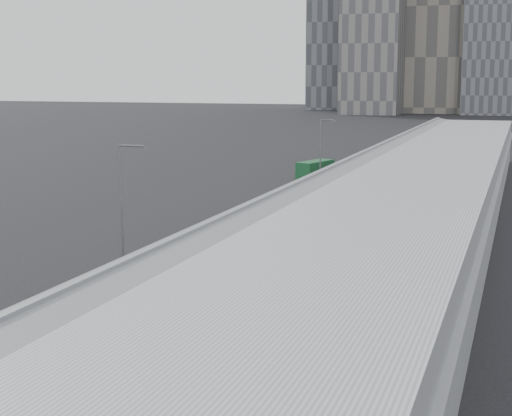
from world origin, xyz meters
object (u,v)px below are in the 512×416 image
at_px(street_lamp_far, 322,146).
at_px(bus_7, 374,170).
at_px(bus_8, 391,158).
at_px(bus_6, 356,180).
at_px(bus_3, 227,257).
at_px(street_lamp_near, 123,205).
at_px(bus_2, 158,300).
at_px(bus_4, 289,222).
at_px(suv, 378,153).
at_px(bus_5, 322,201).
at_px(shipping_container, 315,169).
at_px(bus_9, 410,151).

bearing_deg(street_lamp_far, bus_7, 26.88).
distance_m(bus_8, street_lamp_far, 20.72).
bearing_deg(bus_6, bus_8, 85.75).
relative_size(bus_3, street_lamp_far, 1.61).
relative_size(bus_8, street_lamp_near, 1.39).
bearing_deg(street_lamp_far, bus_8, 72.61).
relative_size(bus_2, street_lamp_far, 1.61).
height_order(bus_6, bus_8, bus_8).
height_order(bus_4, street_lamp_near, street_lamp_near).
bearing_deg(suv, street_lamp_far, -101.35).
relative_size(bus_5, shipping_container, 1.79).
distance_m(bus_2, street_lamp_far, 63.75).
bearing_deg(bus_2, street_lamp_far, 94.37).
height_order(bus_3, shipping_container, bus_3).
height_order(bus_3, street_lamp_far, street_lamp_far).
xyz_separation_m(bus_5, bus_8, (-0.25, 44.44, 0.14)).
bearing_deg(bus_7, bus_2, -89.53).
height_order(bus_7, suv, bus_7).
bearing_deg(bus_3, bus_5, 92.59).
xyz_separation_m(bus_5, street_lamp_far, (-6.36, 24.92, 3.45)).
xyz_separation_m(bus_5, shipping_container, (-8.48, 29.69, -0.30)).
height_order(bus_4, bus_5, bus_4).
relative_size(bus_3, bus_4, 1.08).
bearing_deg(bus_9, bus_7, -86.98).
xyz_separation_m(bus_3, bus_6, (-0.16, 44.25, -0.08)).
distance_m(bus_5, street_lamp_far, 25.95).
bearing_deg(bus_6, street_lamp_near, -101.84).
xyz_separation_m(bus_7, street_lamp_near, (-6.32, -58.48, 3.97)).
distance_m(shipping_container, suv, 30.93).
relative_size(bus_3, suv, 2.50).
relative_size(street_lamp_far, suv, 1.55).
distance_m(bus_6, shipping_container, 15.17).
bearing_deg(bus_7, bus_5, -89.84).
height_order(bus_9, street_lamp_near, street_lamp_near).
xyz_separation_m(bus_5, bus_7, (0.12, 28.21, 0.02)).
xyz_separation_m(bus_3, street_lamp_near, (-6.24, -3.07, 3.80)).
height_order(bus_2, bus_6, bus_2).
bearing_deg(suv, bus_8, -82.49).
bearing_deg(bus_4, bus_5, 86.22).
distance_m(bus_2, street_lamp_near, 11.02).
bearing_deg(bus_9, bus_8, -89.64).
relative_size(bus_5, bus_6, 0.93).
xyz_separation_m(bus_8, suv, (-4.82, 15.99, -0.85)).
xyz_separation_m(bus_6, street_lamp_near, (-6.08, -47.32, 3.88)).
height_order(bus_3, bus_6, bus_3).
height_order(shipping_container, suv, shipping_container).
height_order(bus_2, bus_3, bus_2).
bearing_deg(bus_3, bus_7, 92.42).
bearing_deg(bus_9, bus_3, -86.32).
distance_m(street_lamp_far, suv, 35.77).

